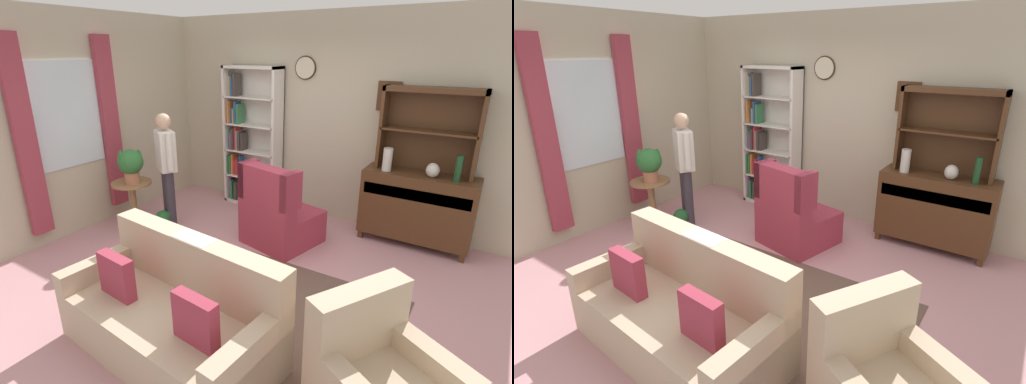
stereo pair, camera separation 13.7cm
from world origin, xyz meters
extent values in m
cube|color=#C68C93|center=(0.00, 0.00, -0.01)|extent=(5.40, 4.60, 0.02)
cube|color=#BCB299|center=(0.00, 2.13, 1.40)|extent=(5.00, 0.06, 2.80)
cylinder|color=beige|center=(-0.31, 2.08, 2.08)|extent=(0.28, 0.03, 0.28)
torus|color=#382314|center=(-0.31, 2.08, 2.08)|extent=(0.31, 0.02, 0.31)
cube|color=#4C2D19|center=(0.84, 2.08, 1.77)|extent=(0.28, 0.03, 0.36)
cube|color=#BCB299|center=(-2.53, 0.00, 1.40)|extent=(0.06, 4.20, 2.80)
cube|color=silver|center=(-2.49, -0.11, 1.55)|extent=(0.02, 0.90, 1.30)
cube|color=#9E3847|center=(-2.44, -0.69, 1.35)|extent=(0.08, 0.24, 2.30)
cube|color=#9E3847|center=(-2.44, 0.47, 1.35)|extent=(0.08, 0.24, 2.30)
cube|color=brown|center=(0.20, -0.30, 0.00)|extent=(2.98, 1.75, 0.01)
cube|color=silver|center=(-1.50, 1.93, 1.05)|extent=(0.04, 0.30, 2.10)
cube|color=silver|center=(-0.64, 1.93, 1.05)|extent=(0.04, 0.30, 2.10)
cube|color=silver|center=(-1.07, 1.93, 2.08)|extent=(0.90, 0.30, 0.04)
cube|color=silver|center=(-1.07, 1.93, 0.02)|extent=(0.90, 0.30, 0.04)
cube|color=silver|center=(-1.07, 2.07, 1.05)|extent=(0.90, 0.01, 2.10)
cube|color=silver|center=(-1.07, 1.93, 0.44)|extent=(0.86, 0.30, 0.02)
cube|color=#723F7F|center=(-1.46, 1.91, 0.22)|extent=(0.04, 0.14, 0.34)
cube|color=#337247|center=(-1.41, 1.91, 0.20)|extent=(0.04, 0.22, 0.29)
cube|color=#337247|center=(-1.37, 1.91, 0.16)|extent=(0.03, 0.16, 0.23)
cube|color=#3F3833|center=(-1.32, 1.91, 0.19)|extent=(0.04, 0.23, 0.29)
cube|color=#3F3833|center=(-1.28, 1.91, 0.18)|extent=(0.04, 0.18, 0.25)
cube|color=gray|center=(-1.24, 1.91, 0.19)|extent=(0.03, 0.15, 0.27)
cube|color=#3F3833|center=(-1.20, 1.91, 0.22)|extent=(0.03, 0.11, 0.35)
cube|color=silver|center=(-1.07, 1.93, 0.85)|extent=(0.86, 0.30, 0.02)
cube|color=#337247|center=(-1.47, 1.91, 0.61)|extent=(0.02, 0.23, 0.30)
cube|color=#337247|center=(-1.44, 1.91, 0.60)|extent=(0.02, 0.19, 0.30)
cube|color=#CC7233|center=(-1.40, 1.91, 0.61)|extent=(0.03, 0.16, 0.32)
cube|color=#B22D33|center=(-1.37, 1.91, 0.57)|extent=(0.03, 0.16, 0.23)
cube|color=#B22D33|center=(-1.32, 1.91, 0.58)|extent=(0.04, 0.17, 0.25)
cube|color=#284C8C|center=(-1.27, 1.91, 0.61)|extent=(0.03, 0.11, 0.31)
cube|color=silver|center=(-1.07, 1.93, 1.25)|extent=(0.86, 0.30, 0.02)
cube|color=#337247|center=(-1.46, 1.91, 1.00)|extent=(0.04, 0.12, 0.29)
cube|color=#723F7F|center=(-1.42, 1.91, 0.98)|extent=(0.04, 0.20, 0.24)
cube|color=#3F3833|center=(-1.37, 1.91, 1.02)|extent=(0.04, 0.23, 0.32)
cube|color=#B22D33|center=(-1.33, 1.91, 1.03)|extent=(0.03, 0.17, 0.35)
cube|color=gray|center=(-1.30, 1.91, 1.01)|extent=(0.02, 0.19, 0.30)
cube|color=#3F3833|center=(-1.26, 1.91, 1.00)|extent=(0.04, 0.20, 0.28)
cube|color=#3F3833|center=(-1.22, 1.91, 0.99)|extent=(0.02, 0.18, 0.27)
cube|color=silver|center=(-1.07, 1.93, 1.66)|extent=(0.86, 0.30, 0.02)
cube|color=gray|center=(-1.47, 1.91, 1.43)|extent=(0.03, 0.11, 0.33)
cube|color=#CC7233|center=(-1.44, 1.91, 1.43)|extent=(0.02, 0.23, 0.33)
cube|color=#284C8C|center=(-1.40, 1.91, 1.37)|extent=(0.04, 0.12, 0.22)
cube|color=gold|center=(-1.37, 1.91, 1.37)|extent=(0.02, 0.15, 0.22)
cube|color=#284C8C|center=(-1.33, 1.91, 1.43)|extent=(0.03, 0.17, 0.33)
cube|color=#337247|center=(-1.28, 1.91, 1.41)|extent=(0.04, 0.18, 0.29)
cube|color=gray|center=(-1.46, 1.91, 1.83)|extent=(0.04, 0.15, 0.33)
cube|color=gold|center=(-1.42, 1.91, 1.81)|extent=(0.04, 0.15, 0.28)
cube|color=#284C8C|center=(-1.38, 1.91, 1.81)|extent=(0.04, 0.20, 0.29)
cube|color=#3F3833|center=(-1.33, 1.91, 1.83)|extent=(0.04, 0.19, 0.32)
cube|color=#4C2D19|center=(1.38, 1.86, 0.51)|extent=(1.30, 0.45, 0.82)
cube|color=#4C2D19|center=(0.78, 1.69, 0.05)|extent=(0.06, 0.06, 0.10)
cube|color=#4C2D19|center=(1.98, 1.69, 0.05)|extent=(0.06, 0.06, 0.10)
cube|color=#4C2D19|center=(0.78, 2.04, 0.05)|extent=(0.06, 0.06, 0.10)
cube|color=#4C2D19|center=(1.98, 2.04, 0.05)|extent=(0.06, 0.06, 0.10)
cube|color=#3D2414|center=(1.38, 1.64, 0.71)|extent=(1.20, 0.01, 0.14)
cube|color=#4C2D19|center=(0.85, 1.94, 1.42)|extent=(0.04, 0.26, 1.00)
cube|color=#4C2D19|center=(1.91, 1.94, 1.42)|extent=(0.04, 0.26, 1.00)
cube|color=#4C2D19|center=(1.38, 1.94, 1.89)|extent=(1.10, 0.26, 0.06)
cube|color=#4C2D19|center=(1.38, 1.94, 1.42)|extent=(1.06, 0.26, 0.02)
cube|color=#4C2D19|center=(1.38, 2.06, 1.42)|extent=(1.10, 0.01, 1.00)
cylinder|color=beige|center=(0.99, 1.78, 1.06)|extent=(0.11, 0.11, 0.28)
ellipsoid|color=beige|center=(1.51, 1.79, 1.01)|extent=(0.15, 0.15, 0.17)
cylinder|color=#194223|center=(1.77, 1.77, 1.07)|extent=(0.07, 0.07, 0.30)
cube|color=#C6AD8E|center=(0.16, -1.18, 0.21)|extent=(1.86, 1.00, 0.42)
cube|color=#C6AD8E|center=(0.19, -0.85, 0.66)|extent=(1.81, 0.35, 0.48)
cube|color=#C6AD8E|center=(-0.67, -1.11, 0.30)|extent=(0.21, 0.86, 0.60)
cube|color=#C6AD8E|center=(0.99, -1.24, 0.30)|extent=(0.21, 0.86, 0.60)
cube|color=#A33347|center=(-0.30, -1.26, 0.60)|extent=(0.37, 0.13, 0.36)
cube|color=#A33347|center=(0.60, -1.33, 0.60)|extent=(0.37, 0.13, 0.36)
cube|color=white|center=(0.19, -0.85, 0.90)|extent=(0.37, 0.21, 0.00)
cube|color=#C6AD8E|center=(1.53, -0.78, 0.64)|extent=(0.52, 0.74, 0.48)
cube|color=#C6AD8E|center=(1.95, -0.66, 0.28)|extent=(0.75, 0.50, 0.55)
cube|color=#A33347|center=(-0.03, 1.02, 0.21)|extent=(0.94, 0.95, 0.42)
cube|color=#A33347|center=(-0.09, 0.73, 0.74)|extent=(0.80, 0.37, 0.63)
cube|color=#A33347|center=(0.25, 0.69, 0.83)|extent=(0.16, 0.30, 0.44)
cube|color=#A33347|center=(-0.42, 0.84, 0.83)|extent=(0.16, 0.30, 0.44)
cylinder|color=#997047|center=(-1.93, 0.30, 0.65)|extent=(0.52, 0.52, 0.03)
cylinder|color=#997047|center=(-1.93, 0.30, 0.32)|extent=(0.08, 0.08, 0.63)
cylinder|color=#997047|center=(-1.93, 0.30, 0.01)|extent=(0.36, 0.36, 0.03)
cylinder|color=#AD6B4C|center=(-1.87, 0.27, 0.74)|extent=(0.19, 0.19, 0.15)
sphere|color=#2D6B33|center=(-1.87, 0.27, 0.95)|extent=(0.33, 0.33, 0.33)
ellipsoid|color=#2D6B33|center=(-1.80, 0.36, 0.99)|extent=(0.10, 0.06, 0.23)
ellipsoid|color=#2D6B33|center=(-1.97, 0.22, 0.99)|extent=(0.10, 0.06, 0.23)
ellipsoid|color=#2D6B33|center=(-1.93, 0.17, 0.99)|extent=(0.10, 0.06, 0.23)
cylinder|color=beige|center=(-1.54, 0.44, 0.05)|extent=(0.12, 0.12, 0.10)
sphere|color=#235B2D|center=(-1.54, 0.44, 0.18)|extent=(0.21, 0.21, 0.21)
ellipsoid|color=#235B2D|center=(-1.48, 0.48, 0.21)|extent=(0.06, 0.04, 0.15)
ellipsoid|color=#235B2D|center=(-1.56, 0.37, 0.21)|extent=(0.06, 0.04, 0.15)
cylinder|color=#38333D|center=(-1.62, 0.63, 0.41)|extent=(0.16, 0.16, 0.82)
cylinder|color=#38333D|center=(-1.47, 0.54, 0.41)|extent=(0.16, 0.16, 0.82)
cube|color=silver|center=(-1.55, 0.58, 1.08)|extent=(0.39, 0.35, 0.52)
sphere|color=tan|center=(-1.55, 0.58, 1.46)|extent=(0.27, 0.27, 0.20)
cylinder|color=silver|center=(-1.74, 0.70, 1.11)|extent=(0.11, 0.11, 0.48)
cylinder|color=silver|center=(-1.36, 0.47, 1.11)|extent=(0.11, 0.11, 0.48)
camera|label=1|loc=(2.11, -2.93, 2.31)|focal=27.34mm
camera|label=2|loc=(2.22, -2.86, 2.31)|focal=27.34mm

